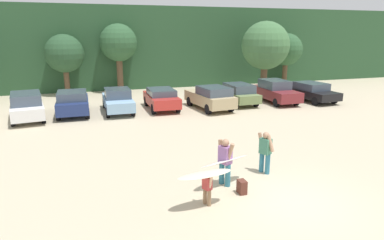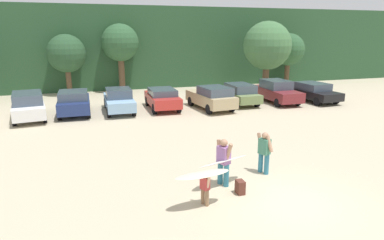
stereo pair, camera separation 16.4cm
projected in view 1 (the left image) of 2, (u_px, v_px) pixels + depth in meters
ground_plane at (293, 202)px, 10.55m from camera, size 120.00×120.00×0.00m
hillside_ridge at (139, 46)px, 36.58m from camera, size 108.00×12.00×7.49m
tree_center_right at (64, 54)px, 28.02m from camera, size 3.15×3.15×5.02m
tree_far_left at (118, 43)px, 29.35m from camera, size 3.22×3.22×5.90m
tree_right at (265, 46)px, 30.31m from camera, size 4.27×4.27×6.14m
tree_left at (286, 50)px, 34.12m from camera, size 3.20×3.20×5.08m
parked_car_white at (27, 106)px, 20.46m from camera, size 2.41×4.69×1.62m
parked_car_navy at (73, 102)px, 21.56m from camera, size 1.92×4.02×1.55m
parked_car_sky_blue at (118, 100)px, 22.41m from camera, size 1.78×4.44×1.56m
parked_car_red at (161, 98)px, 23.23m from camera, size 1.88×4.19×1.41m
parked_car_tan at (211, 97)px, 23.19m from camera, size 2.39×4.57×1.62m
parked_car_olive_green at (238, 93)px, 24.95m from camera, size 1.88×4.33×1.51m
parked_car_maroon at (275, 91)px, 25.66m from camera, size 1.89×4.72×1.66m
parked_car_black at (311, 91)px, 26.04m from camera, size 2.25×4.45×1.41m
person_adult at (225, 159)px, 11.51m from camera, size 0.44×0.70×1.65m
person_child at (207, 186)px, 10.23m from camera, size 0.28×0.48×1.07m
person_companion at (265, 150)px, 12.53m from camera, size 0.42×0.73×1.58m
surfboard_white at (225, 161)px, 11.50m from camera, size 2.11×1.15×0.29m
surfboard_cream at (205, 174)px, 9.96m from camera, size 1.79×0.69×0.08m
backpack_dropped at (242, 187)px, 11.06m from camera, size 0.24×0.34×0.45m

